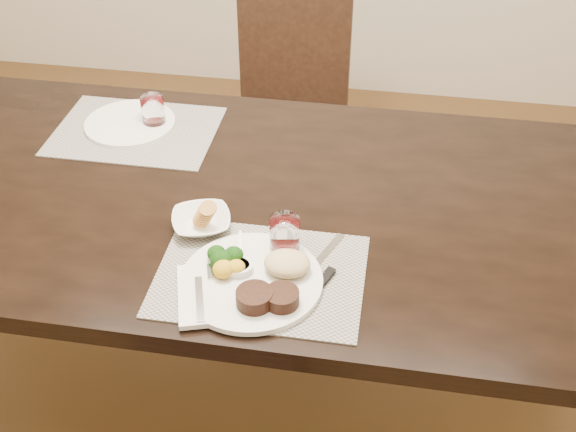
% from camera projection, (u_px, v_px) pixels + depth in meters
% --- Properties ---
extents(ground_plane, '(4.50, 4.50, 0.00)m').
position_uv_depth(ground_plane, '(242.00, 382.00, 2.31)').
color(ground_plane, '#483017').
rests_on(ground_plane, ground).
extents(dining_table, '(2.00, 1.00, 0.75)m').
position_uv_depth(dining_table, '(232.00, 219.00, 1.89)').
color(dining_table, black).
rests_on(dining_table, ground).
extents(chair_far, '(0.42, 0.42, 0.90)m').
position_uv_depth(chair_far, '(290.00, 101.00, 2.72)').
color(chair_far, black).
rests_on(chair_far, ground).
extents(placemat_near, '(0.46, 0.34, 0.00)m').
position_uv_depth(placemat_near, '(260.00, 275.00, 1.60)').
color(placemat_near, gray).
rests_on(placemat_near, dining_table).
extents(placemat_far, '(0.46, 0.34, 0.00)m').
position_uv_depth(placemat_far, '(136.00, 131.00, 2.08)').
color(placemat_far, gray).
rests_on(placemat_far, dining_table).
extents(dinner_plate, '(0.31, 0.31, 0.06)m').
position_uv_depth(dinner_plate, '(258.00, 279.00, 1.56)').
color(dinner_plate, silver).
rests_on(dinner_plate, placemat_near).
extents(napkin_fork, '(0.15, 0.21, 0.02)m').
position_uv_depth(napkin_fork, '(203.00, 294.00, 1.54)').
color(napkin_fork, white).
rests_on(napkin_fork, placemat_near).
extents(steak_knife, '(0.07, 0.23, 0.01)m').
position_uv_depth(steak_knife, '(323.00, 274.00, 1.60)').
color(steak_knife, silver).
rests_on(steak_knife, placemat_near).
extents(cracker_bowl, '(0.18, 0.18, 0.06)m').
position_uv_depth(cracker_bowl, '(201.00, 221.00, 1.72)').
color(cracker_bowl, silver).
rests_on(cracker_bowl, placemat_near).
extents(sauce_ramekin, '(0.08, 0.12, 0.06)m').
position_uv_depth(sauce_ramekin, '(236.00, 268.00, 1.59)').
color(sauce_ramekin, silver).
rests_on(sauce_ramekin, placemat_near).
extents(wine_glass_near, '(0.07, 0.07, 0.10)m').
position_uv_depth(wine_glass_near, '(285.00, 238.00, 1.64)').
color(wine_glass_near, white).
rests_on(wine_glass_near, placemat_near).
extents(far_plate, '(0.26, 0.26, 0.01)m').
position_uv_depth(far_plate, '(130.00, 123.00, 2.10)').
color(far_plate, silver).
rests_on(far_plate, placemat_far).
extents(wine_glass_far, '(0.07, 0.07, 0.09)m').
position_uv_depth(wine_glass_far, '(153.00, 113.00, 2.08)').
color(wine_glass_far, white).
rests_on(wine_glass_far, placemat_far).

